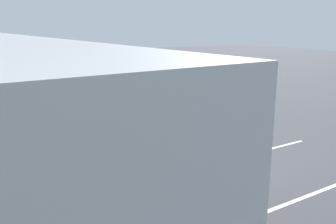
# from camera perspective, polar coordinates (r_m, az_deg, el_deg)

# --- Properties ---
(ground_plane) EXTENTS (80.00, 80.00, 0.00)m
(ground_plane) POSITION_cam_1_polar(r_m,az_deg,el_deg) (9.91, 2.25, -6.81)
(ground_plane) COLOR #424247
(spectator_far_left) EXTENTS (0.57, 0.33, 1.65)m
(spectator_far_left) POSITION_cam_1_polar(r_m,az_deg,el_deg) (6.40, 0.38, -9.22)
(spectator_far_left) COLOR black
(spectator_far_left) RESTS_ON ground_plane
(spectator_left) EXTENTS (0.57, 0.38, 1.67)m
(spectator_left) POSITION_cam_1_polar(r_m,az_deg,el_deg) (7.38, -3.18, -5.98)
(spectator_left) COLOR black
(spectator_left) RESTS_ON ground_plane
(spectator_centre) EXTENTS (0.58, 0.37, 1.69)m
(spectator_centre) POSITION_cam_1_polar(r_m,az_deg,el_deg) (8.15, -7.89, -4.06)
(spectator_centre) COLOR black
(spectator_centre) RESTS_ON ground_plane
(spectator_right) EXTENTS (0.58, 0.36, 1.70)m
(spectator_right) POSITION_cam_1_polar(r_m,az_deg,el_deg) (8.95, -10.36, -2.49)
(spectator_right) COLOR black
(spectator_right) RESTS_ON ground_plane
(stunt_motorcycle) EXTENTS (2.04, 0.67, 1.65)m
(stunt_motorcycle) POSITION_cam_1_polar(r_m,az_deg,el_deg) (14.20, 1.27, 3.63)
(stunt_motorcycle) COLOR black
(stunt_motorcycle) RESTS_ON ground_plane
(traffic_cone) EXTENTS (0.34, 0.34, 0.63)m
(traffic_cone) POSITION_cam_1_polar(r_m,az_deg,el_deg) (12.82, 7.56, -0.72)
(traffic_cone) COLOR orange
(traffic_cone) RESTS_ON ground_plane
(bay_line_b) EXTENTS (0.10, 4.85, 0.01)m
(bay_line_b) POSITION_cam_1_polar(r_m,az_deg,el_deg) (8.59, 23.16, -11.27)
(bay_line_b) COLOR white
(bay_line_b) RESTS_ON ground_plane
(bay_line_c) EXTENTS (0.10, 4.93, 0.01)m
(bay_line_c) POSITION_cam_1_polar(r_m,az_deg,el_deg) (10.02, 11.63, -6.83)
(bay_line_c) COLOR white
(bay_line_c) RESTS_ON ground_plane
(bay_line_d) EXTENTS (0.10, 3.60, 0.01)m
(bay_line_d) POSITION_cam_1_polar(r_m,az_deg,el_deg) (11.79, 3.41, -3.43)
(bay_line_d) COLOR white
(bay_line_d) RESTS_ON ground_plane
(bay_line_e) EXTENTS (0.10, 4.37, 0.01)m
(bay_line_e) POSITION_cam_1_polar(r_m,az_deg,el_deg) (13.77, -2.53, -0.90)
(bay_line_e) COLOR white
(bay_line_e) RESTS_ON ground_plane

